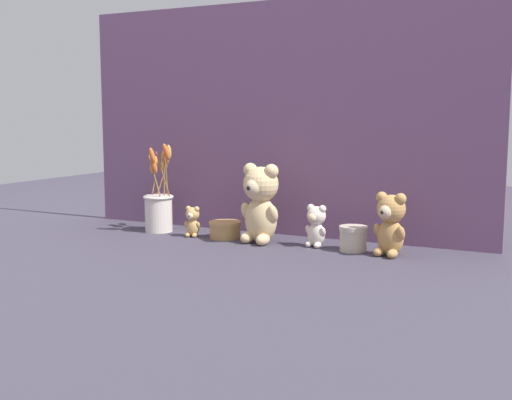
{
  "coord_description": "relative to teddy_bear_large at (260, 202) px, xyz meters",
  "views": [
    {
      "loc": [
        0.86,
        -1.72,
        0.39
      ],
      "look_at": [
        0.0,
        0.02,
        0.13
      ],
      "focal_mm": 45.0,
      "sensor_mm": 36.0,
      "label": 1
    }
  ],
  "objects": [
    {
      "name": "ground_plane",
      "position": [
        -0.02,
        -0.0,
        -0.13
      ],
      "size": [
        4.0,
        4.0,
        0.0
      ],
      "primitive_type": "plane",
      "color": "#3D3847"
    },
    {
      "name": "backdrop_wall",
      "position": [
        -0.02,
        0.16,
        0.25
      ],
      "size": [
        1.4,
        0.02,
        0.74
      ],
      "color": "#704C70",
      "rests_on": "ground"
    },
    {
      "name": "teddy_bear_large",
      "position": [
        0.0,
        0.0,
        0.0
      ],
      "size": [
        0.13,
        0.12,
        0.24
      ],
      "color": "#DBBC84",
      "rests_on": "ground"
    },
    {
      "name": "teddy_bear_medium",
      "position": [
        0.4,
        -0.01,
        -0.03
      ],
      "size": [
        0.1,
        0.09,
        0.18
      ],
      "color": "tan",
      "rests_on": "ground"
    },
    {
      "name": "teddy_bear_small",
      "position": [
        0.17,
        0.02,
        -0.06
      ],
      "size": [
        0.07,
        0.06,
        0.13
      ],
      "color": "beige",
      "rests_on": "ground"
    },
    {
      "name": "teddy_bear_tiny",
      "position": [
        -0.24,
        -0.01,
        -0.07
      ],
      "size": [
        0.05,
        0.05,
        0.1
      ],
      "color": "tan",
      "rests_on": "ground"
    },
    {
      "name": "flower_vase",
      "position": [
        -0.39,
        0.03,
        -0.04
      ],
      "size": [
        0.12,
        0.14,
        0.3
      ],
      "color": "silver",
      "rests_on": "ground"
    },
    {
      "name": "decorative_tin_tall",
      "position": [
        0.29,
        0.01,
        -0.09
      ],
      "size": [
        0.08,
        0.08,
        0.07
      ],
      "color": "beige",
      "rests_on": "ground"
    },
    {
      "name": "decorative_tin_short",
      "position": [
        -0.13,
        0.02,
        -0.1
      ],
      "size": [
        0.1,
        0.1,
        0.05
      ],
      "color": "tan",
      "rests_on": "ground"
    }
  ]
}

